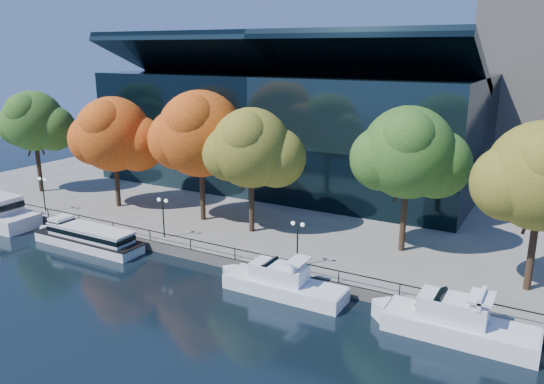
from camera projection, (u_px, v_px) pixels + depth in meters
The scene contains 16 objects.
ground at pixel (169, 271), 47.49m from camera, with size 160.00×160.00×0.00m, color black.
promenade at pixel (330, 180), 77.95m from camera, with size 90.00×67.08×1.00m.
railing at pixel (190, 239), 49.72m from camera, with size 88.20×0.08×0.99m.
convention_building at pixel (292, 128), 73.89m from camera, with size 50.00×24.57×21.43m.
tour_boat at pixel (85, 236), 53.06m from camera, with size 13.69×3.05×2.60m.
cruiser_near at pixel (280, 282), 42.83m from camera, with size 11.27×2.90×3.27m.
cruiser_far at pixel (452, 321), 36.33m from camera, with size 11.38×3.15×3.72m.
tree_0 at pixel (34, 122), 67.66m from camera, with size 9.59×7.87×13.14m.
tree_1 at pixel (114, 136), 61.23m from camera, with size 10.85×8.90×13.01m.
tree_2 at pixel (201, 136), 56.00m from camera, with size 11.52×9.44×14.14m.
tree_3 at pixel (252, 150), 52.48m from camera, with size 10.01×8.21×12.73m.
tree_4 at pixel (410, 155), 47.11m from camera, with size 10.41×8.54×13.47m.
tree_5 at pixel (544, 179), 39.12m from camera, with size 10.33×8.47×13.26m.
lamp_0 at pixel (43, 186), 60.68m from camera, with size 1.26×0.36×4.03m.
lamp_1 at pixel (163, 209), 52.25m from camera, with size 1.26×0.36×4.03m.
lamp_2 at pixel (298, 234), 45.21m from camera, with size 1.26×0.36×4.03m.
Camera 1 is at (29.66, -33.78, 19.24)m, focal length 35.00 mm.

